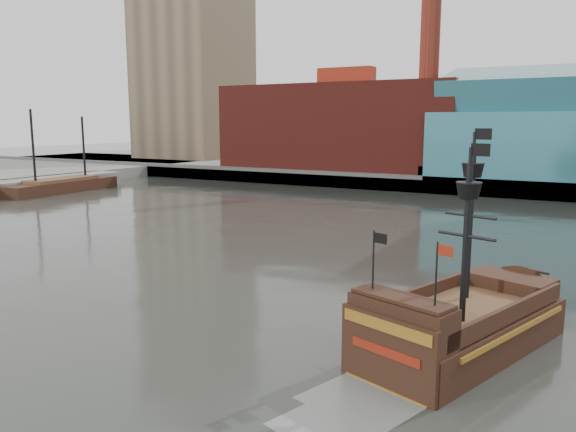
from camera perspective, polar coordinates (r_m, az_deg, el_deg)
The scene contains 7 objects.
ground at distance 29.90m, azimuth -11.12°, elevation -11.46°, with size 400.00×400.00×0.00m, color #2A2C27.
promenade_far at distance 115.02m, azimuth 19.97°, elevation 4.17°, with size 220.00×60.00×2.00m, color slate.
seawall at distance 86.13m, azimuth 16.76°, elevation 2.92°, with size 220.00×1.00×2.60m, color #4C4C49.
pier at distance 92.34m, azimuth -26.86°, elevation 2.53°, with size 6.00×40.00×2.00m, color slate.
skyline at distance 107.42m, azimuth 22.89°, elevation 16.27°, with size 149.00×45.00×62.00m.
pirate_ship at distance 27.89m, azimuth 17.11°, elevation -11.08°, with size 8.83×15.45×11.09m.
docked_vessel at distance 92.37m, azimuth -21.96°, elevation 2.76°, with size 5.49×19.35×13.00m.
Camera 1 is at (18.27, -21.15, 10.63)m, focal length 35.00 mm.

